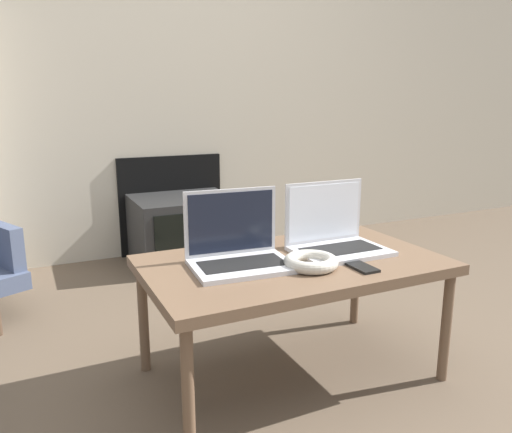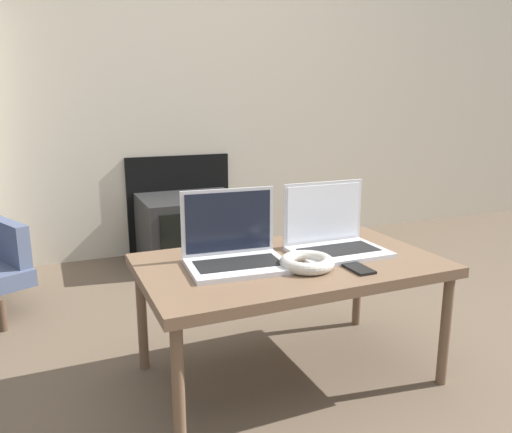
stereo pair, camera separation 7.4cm
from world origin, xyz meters
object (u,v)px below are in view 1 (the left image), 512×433
object	(u,v)px
tv	(184,230)
phone	(360,266)
laptop_left	(238,249)
laptop_right	(334,236)
headphones	(311,262)

from	to	relation	value
tv	phone	bearing A→B (deg)	-86.03
laptop_left	phone	world-z (taller)	laptop_left
laptop_left	laptop_right	size ratio (longest dim) A/B	1.05
laptop_right	tv	size ratio (longest dim) A/B	0.55
laptop_left	tv	size ratio (longest dim) A/B	0.58
headphones	tv	xyz separation A→B (m)	(0.04, 1.53, -0.26)
laptop_left	laptop_right	distance (m)	0.39
laptop_left	phone	xyz separation A→B (m)	(0.35, -0.21, -0.05)
laptop_left	headphones	distance (m)	0.25
headphones	phone	size ratio (longest dim) A/B	1.30
laptop_left	phone	bearing A→B (deg)	-25.82
laptop_right	tv	world-z (taller)	laptop_right
laptop_left	headphones	world-z (taller)	laptop_left
headphones	phone	distance (m)	0.16
laptop_right	tv	xyz separation A→B (m)	(-0.15, 1.40, -0.29)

